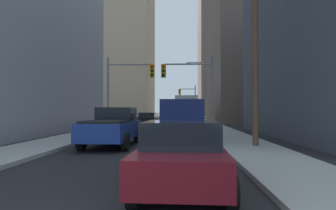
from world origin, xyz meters
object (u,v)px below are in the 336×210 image
(traffic_signal_near_left, at_px, (128,81))
(traffic_signal_far_right, at_px, (188,97))
(traffic_signal_near_right, at_px, (189,81))
(sedan_silver, at_px, (180,123))
(cargo_van_navy, at_px, (182,119))
(sedan_black, at_px, (147,120))
(city_bus, at_px, (187,109))
(sedan_maroon, at_px, (182,155))
(pickup_truck_blue, at_px, (113,127))

(traffic_signal_near_left, xyz_separation_m, traffic_signal_far_right, (5.37, 28.27, -0.04))
(traffic_signal_near_right, xyz_separation_m, traffic_signal_far_right, (0.51, 28.27, -0.05))
(sedan_silver, distance_m, traffic_signal_near_left, 5.34)
(traffic_signal_near_left, bearing_deg, cargo_van_navy, -61.37)
(sedan_black, relative_size, traffic_signal_near_left, 0.70)
(city_bus, distance_m, traffic_signal_near_right, 15.26)
(traffic_signal_far_right, bearing_deg, city_bus, -91.67)
(traffic_signal_near_left, bearing_deg, traffic_signal_far_right, 79.24)
(traffic_signal_near_right, height_order, traffic_signal_far_right, same)
(sedan_silver, bearing_deg, city_bus, 86.97)
(traffic_signal_near_left, bearing_deg, sedan_black, 84.10)
(cargo_van_navy, bearing_deg, traffic_signal_far_right, 88.26)
(cargo_van_navy, bearing_deg, sedan_black, 103.27)
(cargo_van_navy, height_order, traffic_signal_near_right, traffic_signal_near_right)
(city_bus, distance_m, sedan_silver, 15.98)
(sedan_black, bearing_deg, cargo_van_navy, -76.73)
(cargo_van_navy, xyz_separation_m, sedan_silver, (-0.13, 7.04, -0.52))
(city_bus, xyz_separation_m, traffic_signal_near_left, (-4.99, -15.11, 2.12))
(traffic_signal_near_right, bearing_deg, sedan_maroon, -92.09)
(pickup_truck_blue, relative_size, sedan_black, 1.29)
(pickup_truck_blue, distance_m, sedan_black, 16.27)
(traffic_signal_far_right, bearing_deg, traffic_signal_near_left, -100.76)
(sedan_maroon, distance_m, sedan_silver, 16.41)
(traffic_signal_near_left, height_order, traffic_signal_far_right, same)
(traffic_signal_near_left, bearing_deg, city_bus, 71.73)
(sedan_black, bearing_deg, city_bus, 61.87)
(pickup_truck_blue, xyz_separation_m, sedan_black, (-0.12, 16.27, -0.16))
(cargo_van_navy, bearing_deg, traffic_signal_near_left, 118.63)
(traffic_signal_near_left, distance_m, traffic_signal_far_right, 28.77)
(sedan_silver, height_order, sedan_black, same)
(sedan_silver, bearing_deg, traffic_signal_near_right, 48.26)
(sedan_black, bearing_deg, traffic_signal_near_right, -60.10)
(sedan_silver, distance_m, traffic_signal_far_right, 29.27)
(sedan_maroon, relative_size, traffic_signal_near_left, 0.71)
(traffic_signal_near_right, bearing_deg, sedan_silver, -131.74)
(cargo_van_navy, distance_m, sedan_black, 15.42)
(sedan_maroon, xyz_separation_m, traffic_signal_near_right, (0.63, 17.21, 3.28))
(cargo_van_navy, xyz_separation_m, traffic_signal_far_right, (1.09, 36.10, 2.71))
(cargo_van_navy, xyz_separation_m, sedan_black, (-3.54, 15.00, -0.52))
(sedan_silver, bearing_deg, traffic_signal_far_right, 87.59)
(traffic_signal_near_right, bearing_deg, traffic_signal_near_left, -180.00)
(city_bus, relative_size, pickup_truck_blue, 2.13)
(cargo_van_navy, relative_size, traffic_signal_far_right, 0.87)
(city_bus, bearing_deg, traffic_signal_near_left, -108.27)
(sedan_silver, relative_size, traffic_signal_far_right, 0.70)
(sedan_silver, distance_m, sedan_black, 8.66)
(traffic_signal_near_left, height_order, traffic_signal_near_right, same)
(sedan_silver, height_order, traffic_signal_far_right, traffic_signal_far_right)
(sedan_maroon, relative_size, traffic_signal_near_right, 0.71)
(city_bus, height_order, traffic_signal_far_right, traffic_signal_far_right)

